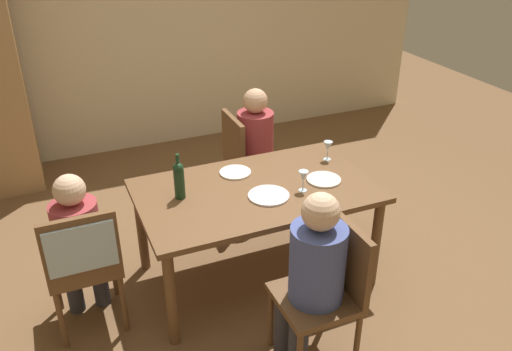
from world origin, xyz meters
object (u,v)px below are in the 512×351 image
object	(u,v)px
dinner_plate_guest_right	(324,180)
handbag	(290,191)
person_woman_host	(78,238)
dining_table	(256,199)
person_man_bearded	(313,271)
person_man_guest	(258,142)
wine_glass_centre	(328,147)
dinner_plate_host	(235,172)
chair_left_end	(83,257)
chair_far_right	(246,158)
wine_glass_near_left	(303,177)
chair_near	(329,285)
wine_bottle_tall_green	(179,179)
dinner_plate_guest_left	(269,196)

from	to	relation	value
dinner_plate_guest_right	handbag	bearing A→B (deg)	76.33
person_woman_host	dining_table	bearing A→B (deg)	-1.23
person_man_bearded	person_man_guest	bearing A→B (deg)	-13.52
wine_glass_centre	dinner_plate_host	size ratio (longest dim) A/B	0.65
dining_table	chair_left_end	bearing A→B (deg)	-174.06
chair_far_right	wine_glass_near_left	world-z (taller)	chair_far_right
chair_near	dinner_plate_host	xyz separation A→B (m)	(-0.14, 1.13, 0.22)
person_man_bearded	wine_glass_centre	size ratio (longest dim) A/B	7.76
chair_left_end	wine_glass_near_left	distance (m)	1.49
chair_far_right	wine_glass_centre	distance (m)	0.84
dinner_plate_guest_right	handbag	world-z (taller)	dinner_plate_guest_right
person_man_guest	dinner_plate_host	size ratio (longest dim) A/B	4.98
chair_left_end	person_man_guest	size ratio (longest dim) A/B	0.81
dining_table	wine_glass_centre	xyz separation A→B (m)	(0.67, 0.20, 0.19)
chair_left_end	wine_glass_centre	size ratio (longest dim) A/B	6.17
dining_table	wine_bottle_tall_green	distance (m)	0.56
dining_table	dinner_plate_guest_right	bearing A→B (deg)	-9.79
wine_bottle_tall_green	dinner_plate_host	bearing A→B (deg)	21.11
person_man_bearded	dinner_plate_guest_left	distance (m)	0.74
wine_glass_centre	dinner_plate_guest_left	bearing A→B (deg)	-152.51
person_man_guest	dinner_plate_guest_left	world-z (taller)	person_man_guest
wine_glass_near_left	chair_far_right	bearing A→B (deg)	90.20
chair_far_right	handbag	bearing A→B (deg)	90.00
chair_left_end	chair_far_right	size ratio (longest dim) A/B	1.00
chair_near	dinner_plate_guest_left	size ratio (longest dim) A/B	3.31
dinner_plate_guest_left	wine_glass_near_left	bearing A→B (deg)	-4.12
person_man_guest	handbag	distance (m)	0.64
chair_left_end	person_woman_host	size ratio (longest dim) A/B	0.84
person_man_guest	dinner_plate_guest_left	distance (m)	1.07
dining_table	person_woman_host	size ratio (longest dim) A/B	1.49
chair_left_end	person_man_bearded	size ratio (longest dim) A/B	0.80
dining_table	dinner_plate_host	bearing A→B (deg)	100.90
person_man_bearded	handbag	distance (m)	1.96
chair_far_right	person_woman_host	size ratio (longest dim) A/B	0.84
wine_glass_centre	dinner_plate_guest_right	distance (m)	0.35
person_woman_host	wine_bottle_tall_green	distance (m)	0.73
person_man_bearded	wine_glass_near_left	bearing A→B (deg)	-23.28
chair_left_end	chair_near	world-z (taller)	same
wine_bottle_tall_green	chair_left_end	bearing A→B (deg)	-162.90
person_man_guest	dinner_plate_guest_left	size ratio (longest dim) A/B	4.08
dinner_plate_host	wine_glass_near_left	bearing A→B (deg)	-51.42
chair_near	person_woman_host	size ratio (longest dim) A/B	0.84
chair_left_end	wine_glass_near_left	world-z (taller)	chair_left_end
chair_left_end	handbag	size ratio (longest dim) A/B	3.29
dining_table	dinner_plate_host	xyz separation A→B (m)	(-0.05, 0.26, 0.09)
person_man_bearded	dinner_plate_guest_left	bearing A→B (deg)	-4.71
chair_left_end	wine_glass_centre	xyz separation A→B (m)	(1.86, 0.32, 0.25)
wine_glass_near_left	dinner_plate_host	bearing A→B (deg)	128.58
person_woman_host	person_man_guest	distance (m)	1.79
dinner_plate_guest_left	dinner_plate_guest_right	bearing A→B (deg)	6.54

